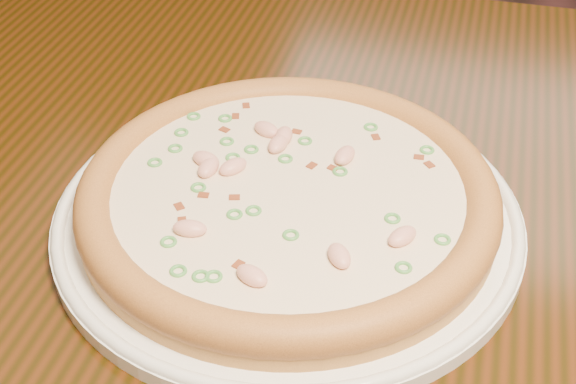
# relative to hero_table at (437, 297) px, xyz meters

# --- Properties ---
(ground) EXTENTS (9.00, 9.00, 0.00)m
(ground) POSITION_rel_hero_table_xyz_m (-0.12, 0.80, -0.65)
(ground) COLOR black
(hero_table) EXTENTS (1.20, 0.80, 0.75)m
(hero_table) POSITION_rel_hero_table_xyz_m (0.00, 0.00, 0.00)
(hero_table) COLOR black
(hero_table) RESTS_ON ground
(plate) EXTENTS (0.35, 0.35, 0.02)m
(plate) POSITION_rel_hero_table_xyz_m (-0.12, -0.05, 0.11)
(plate) COLOR white
(plate) RESTS_ON hero_table
(pizza) EXTENTS (0.32, 0.32, 0.03)m
(pizza) POSITION_rel_hero_table_xyz_m (-0.12, -0.05, 0.13)
(pizza) COLOR #BA8C40
(pizza) RESTS_ON plate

